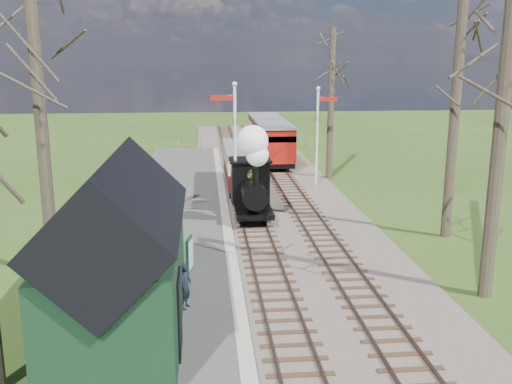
# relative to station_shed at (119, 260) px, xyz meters

# --- Properties ---
(distant_hills) EXTENTS (114.40, 48.00, 22.02)m
(distant_hills) POSITION_rel_station_shed_xyz_m (5.70, 60.38, -18.47)
(distant_hills) COLOR #385B23
(distant_hills) RESTS_ON ground
(ballast_bed) EXTENTS (8.00, 60.00, 0.10)m
(ballast_bed) POSITION_rel_station_shed_xyz_m (5.60, 18.00, -2.22)
(ballast_bed) COLOR brown
(ballast_bed) RESTS_ON ground
(track_near) EXTENTS (1.60, 60.00, 0.15)m
(track_near) POSITION_rel_station_shed_xyz_m (4.30, 18.00, -2.17)
(track_near) COLOR brown
(track_near) RESTS_ON ground
(track_far) EXTENTS (1.60, 60.00, 0.15)m
(track_far) POSITION_rel_station_shed_xyz_m (6.90, 18.00, -2.17)
(track_far) COLOR brown
(track_far) RESTS_ON ground
(platform) EXTENTS (5.00, 44.00, 0.20)m
(platform) POSITION_rel_station_shed_xyz_m (0.80, 10.00, -2.17)
(platform) COLOR #474442
(platform) RESTS_ON ground
(coping_strip) EXTENTS (0.40, 44.00, 0.21)m
(coping_strip) POSITION_rel_station_shed_xyz_m (3.10, 10.00, -2.16)
(coping_strip) COLOR #B2AD9E
(coping_strip) RESTS_ON ground
(station_shed) EXTENTS (3.25, 6.30, 4.78)m
(station_shed) POSITION_rel_station_shed_xyz_m (0.00, 0.00, 0.00)
(station_shed) COLOR black
(station_shed) RESTS_ON platform
(semaphore_near) EXTENTS (1.22, 0.24, 6.22)m
(semaphore_near) POSITION_rel_station_shed_xyz_m (3.53, 12.00, 1.35)
(semaphore_near) COLOR silver
(semaphore_near) RESTS_ON ground
(semaphore_far) EXTENTS (1.22, 0.24, 5.72)m
(semaphore_far) POSITION_rel_station_shed_xyz_m (8.67, 18.00, 1.08)
(semaphore_far) COLOR silver
(semaphore_far) RESTS_ON ground
(bare_trees) EXTENTS (15.51, 22.39, 12.00)m
(bare_trees) POSITION_rel_station_shed_xyz_m (5.63, 6.10, 2.94)
(bare_trees) COLOR #382D23
(bare_trees) RESTS_ON ground
(fence_line) EXTENTS (12.60, 0.08, 1.00)m
(fence_line) POSITION_rel_station_shed_xyz_m (4.60, 32.00, -1.72)
(fence_line) COLOR slate
(fence_line) RESTS_ON ground
(locomotive) EXTENTS (1.73, 4.04, 4.33)m
(locomotive) POSITION_rel_station_shed_xyz_m (4.29, 11.10, -0.26)
(locomotive) COLOR black
(locomotive) RESTS_ON ground
(coach) EXTENTS (2.02, 6.92, 2.12)m
(coach) POSITION_rel_station_shed_xyz_m (4.30, 17.16, -0.80)
(coach) COLOR black
(coach) RESTS_ON ground
(red_carriage_a) EXTENTS (2.29, 5.66, 2.41)m
(red_carriage_a) POSITION_rel_station_shed_xyz_m (6.90, 24.15, -0.63)
(red_carriage_a) COLOR black
(red_carriage_a) RESTS_ON ground
(red_carriage_b) EXTENTS (2.29, 5.66, 2.41)m
(red_carriage_b) POSITION_rel_station_shed_xyz_m (6.90, 29.65, -0.63)
(red_carriage_b) COLOR black
(red_carriage_b) RESTS_ON ground
(sign_board) EXTENTS (0.23, 0.80, 1.17)m
(sign_board) POSITION_rel_station_shed_xyz_m (1.63, 4.46, -1.48)
(sign_board) COLOR #104E2A
(sign_board) RESTS_ON platform
(bench) EXTENTS (0.62, 1.62, 0.90)m
(bench) POSITION_rel_station_shed_xyz_m (0.94, 1.69, -1.64)
(bench) COLOR #3F2716
(bench) RESTS_ON platform
(person) EXTENTS (0.48, 0.58, 1.37)m
(person) POSITION_rel_station_shed_xyz_m (1.57, 1.51, -1.38)
(person) COLOR black
(person) RESTS_ON platform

